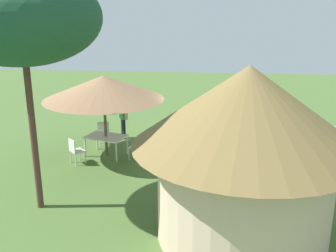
{
  "coord_description": "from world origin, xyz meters",
  "views": [
    {
      "loc": [
        -0.14,
        14.2,
        5.28
      ],
      "look_at": [
        1.19,
        0.33,
        1.0
      ],
      "focal_mm": 42.1,
      "sensor_mm": 36.0,
      "label": 1
    }
  ],
  "objects_px": {
    "thatched_hut": "(246,144)",
    "standing_watcher": "(275,115)",
    "shade_umbrella": "(104,88)",
    "guest_beside_umbrella": "(123,115)",
    "patio_chair_east_end": "(75,149)",
    "patio_chair_near_lawn": "(138,145)",
    "patio_dining_table": "(106,138)",
    "acacia_tree_far_lawn": "(21,18)",
    "zebra_by_umbrella": "(299,134)",
    "zebra_nearest_camera": "(227,110)",
    "striped_lounge_chair": "(208,154)",
    "patio_chair_west_end": "(104,132)"
  },
  "relations": [
    {
      "from": "acacia_tree_far_lawn",
      "to": "patio_chair_east_end",
      "type": "bearing_deg",
      "value": -89.72
    },
    {
      "from": "thatched_hut",
      "to": "zebra_nearest_camera",
      "type": "xyz_separation_m",
      "value": [
        -0.03,
        -7.73,
        -1.24
      ]
    },
    {
      "from": "standing_watcher",
      "to": "zebra_nearest_camera",
      "type": "height_order",
      "value": "standing_watcher"
    },
    {
      "from": "thatched_hut",
      "to": "patio_chair_west_end",
      "type": "bearing_deg",
      "value": -50.93
    },
    {
      "from": "thatched_hut",
      "to": "patio_chair_near_lawn",
      "type": "relative_size",
      "value": 5.71
    },
    {
      "from": "standing_watcher",
      "to": "patio_dining_table",
      "type": "bearing_deg",
      "value": 81.84
    },
    {
      "from": "acacia_tree_far_lawn",
      "to": "shade_umbrella",
      "type": "bearing_deg",
      "value": -102.25
    },
    {
      "from": "shade_umbrella",
      "to": "patio_chair_east_end",
      "type": "xyz_separation_m",
      "value": [
        0.88,
        0.88,
        -2.01
      ]
    },
    {
      "from": "thatched_hut",
      "to": "guest_beside_umbrella",
      "type": "xyz_separation_m",
      "value": [
        4.24,
        -6.78,
        -1.28
      ]
    },
    {
      "from": "thatched_hut",
      "to": "standing_watcher",
      "type": "height_order",
      "value": "thatched_hut"
    },
    {
      "from": "patio_chair_near_lawn",
      "to": "striped_lounge_chair",
      "type": "distance_m",
      "value": 2.5
    },
    {
      "from": "thatched_hut",
      "to": "patio_dining_table",
      "type": "bearing_deg",
      "value": -47.14
    },
    {
      "from": "thatched_hut",
      "to": "striped_lounge_chair",
      "type": "height_order",
      "value": "thatched_hut"
    },
    {
      "from": "patio_dining_table",
      "to": "striped_lounge_chair",
      "type": "bearing_deg",
      "value": 177.92
    },
    {
      "from": "zebra_nearest_camera",
      "to": "patio_chair_west_end",
      "type": "bearing_deg",
      "value": 164.18
    },
    {
      "from": "shade_umbrella",
      "to": "guest_beside_umbrella",
      "type": "distance_m",
      "value": 2.49
    },
    {
      "from": "patio_chair_east_end",
      "to": "thatched_hut",
      "type": "bearing_deg",
      "value": 8.54
    },
    {
      "from": "striped_lounge_chair",
      "to": "zebra_nearest_camera",
      "type": "xyz_separation_m",
      "value": [
        -0.81,
        -3.05,
        0.81
      ]
    },
    {
      "from": "patio_chair_near_lawn",
      "to": "guest_beside_umbrella",
      "type": "bearing_deg",
      "value": 36.45
    },
    {
      "from": "patio_chair_east_end",
      "to": "guest_beside_umbrella",
      "type": "relative_size",
      "value": 0.53
    },
    {
      "from": "shade_umbrella",
      "to": "striped_lounge_chair",
      "type": "bearing_deg",
      "value": 177.92
    },
    {
      "from": "patio_chair_near_lawn",
      "to": "striped_lounge_chair",
      "type": "relative_size",
      "value": 0.92
    },
    {
      "from": "shade_umbrella",
      "to": "standing_watcher",
      "type": "distance_m",
      "value": 7.06
    },
    {
      "from": "patio_chair_east_end",
      "to": "patio_chair_near_lawn",
      "type": "bearing_deg",
      "value": 61.09
    },
    {
      "from": "patio_chair_west_end",
      "to": "guest_beside_umbrella",
      "type": "distance_m",
      "value": 1.12
    },
    {
      "from": "guest_beside_umbrella",
      "to": "zebra_by_umbrella",
      "type": "bearing_deg",
      "value": -141.55
    },
    {
      "from": "patio_dining_table",
      "to": "acacia_tree_far_lawn",
      "type": "distance_m",
      "value": 5.94
    },
    {
      "from": "zebra_by_umbrella",
      "to": "zebra_nearest_camera",
      "type": "bearing_deg",
      "value": -108.6
    },
    {
      "from": "shade_umbrella",
      "to": "patio_chair_near_lawn",
      "type": "height_order",
      "value": "shade_umbrella"
    },
    {
      "from": "patio_chair_west_end",
      "to": "patio_chair_east_end",
      "type": "height_order",
      "value": "same"
    },
    {
      "from": "shade_umbrella",
      "to": "standing_watcher",
      "type": "xyz_separation_m",
      "value": [
        -6.39,
        -2.58,
        -1.54
      ]
    },
    {
      "from": "patio_chair_near_lawn",
      "to": "zebra_nearest_camera",
      "type": "bearing_deg",
      "value": -33.17
    },
    {
      "from": "thatched_hut",
      "to": "acacia_tree_far_lawn",
      "type": "height_order",
      "value": "acacia_tree_far_lawn"
    },
    {
      "from": "patio_chair_near_lawn",
      "to": "standing_watcher",
      "type": "distance_m",
      "value": 5.93
    },
    {
      "from": "shade_umbrella",
      "to": "patio_chair_east_end",
      "type": "height_order",
      "value": "shade_umbrella"
    },
    {
      "from": "thatched_hut",
      "to": "patio_chair_east_end",
      "type": "height_order",
      "value": "thatched_hut"
    },
    {
      "from": "striped_lounge_chair",
      "to": "zebra_by_umbrella",
      "type": "distance_m",
      "value": 3.24
    },
    {
      "from": "patio_chair_west_end",
      "to": "thatched_hut",
      "type": "bearing_deg",
      "value": 110.47
    },
    {
      "from": "patio_chair_east_end",
      "to": "zebra_by_umbrella",
      "type": "distance_m",
      "value": 7.79
    },
    {
      "from": "patio_chair_east_end",
      "to": "zebra_nearest_camera",
      "type": "relative_size",
      "value": 0.46
    },
    {
      "from": "shade_umbrella",
      "to": "patio_chair_east_end",
      "type": "relative_size",
      "value": 4.72
    },
    {
      "from": "guest_beside_umbrella",
      "to": "patio_chair_near_lawn",
      "type": "bearing_deg",
      "value": 167.88
    },
    {
      "from": "thatched_hut",
      "to": "zebra_nearest_camera",
      "type": "height_order",
      "value": "thatched_hut"
    },
    {
      "from": "standing_watcher",
      "to": "zebra_nearest_camera",
      "type": "relative_size",
      "value": 0.84
    },
    {
      "from": "thatched_hut",
      "to": "acacia_tree_far_lawn",
      "type": "bearing_deg",
      "value": -9.08
    },
    {
      "from": "zebra_by_umbrella",
      "to": "patio_dining_table",
      "type": "bearing_deg",
      "value": -57.49
    },
    {
      "from": "patio_dining_table",
      "to": "patio_chair_near_lawn",
      "type": "bearing_deg",
      "value": 167.27
    },
    {
      "from": "patio_dining_table",
      "to": "patio_chair_west_end",
      "type": "height_order",
      "value": "patio_chair_west_end"
    },
    {
      "from": "guest_beside_umbrella",
      "to": "acacia_tree_far_lawn",
      "type": "distance_m",
      "value": 7.22
    },
    {
      "from": "thatched_hut",
      "to": "shade_umbrella",
      "type": "xyz_separation_m",
      "value": [
        4.47,
        -4.82,
        0.23
      ]
    }
  ]
}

